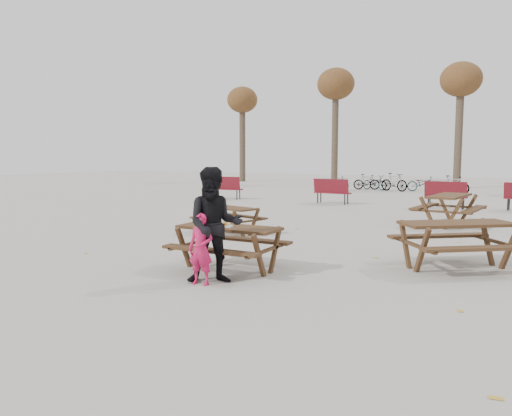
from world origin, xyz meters
The scene contains 14 objects.
ground centered at (0.00, 0.00, 0.00)m, with size 80.00×80.00×0.00m, color gray.
main_picnic_table centered at (0.00, 0.00, 0.59)m, with size 1.80×1.45×0.78m.
food_tray centered at (0.03, -0.10, 0.79)m, with size 0.18×0.11×0.04m, color white.
bread_roll centered at (0.03, -0.10, 0.83)m, with size 0.14×0.06×0.05m, color tan.
soda_bottle centered at (-0.01, -0.15, 0.85)m, with size 0.07×0.07×0.17m.
child centered at (0.12, -1.05, 0.56)m, with size 0.41×0.27×1.12m, color #C1184B.
adult centered at (0.25, -0.85, 0.92)m, with size 0.89×0.69×1.83m, color black.
picnic_table_east centered at (3.50, 2.00, 0.42)m, with size 1.93×1.56×0.83m, color #351F13, non-canonical shape.
picnic_table_north centered at (-2.12, 3.47, 0.34)m, with size 1.59×1.28×0.68m, color #351F13, non-canonical shape.
picnic_table_far centered at (2.66, 7.66, 0.44)m, with size 2.03×1.64×0.88m, color #351F13, non-canonical shape.
park_bench_row centered at (-0.76, 12.23, 0.52)m, with size 13.60×1.51×1.03m.
bicycle_row centered at (-1.94, 20.21, 0.45)m, with size 7.77×2.87×0.99m.
tree_row centered at (0.90, 25.15, 6.19)m, with size 32.17×3.52×8.26m.
fallen_leaves centered at (0.50, 2.50, 0.00)m, with size 11.00×11.00×0.01m, color #B1882A, non-canonical shape.
Camera 1 is at (4.48, -7.36, 2.03)m, focal length 35.00 mm.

